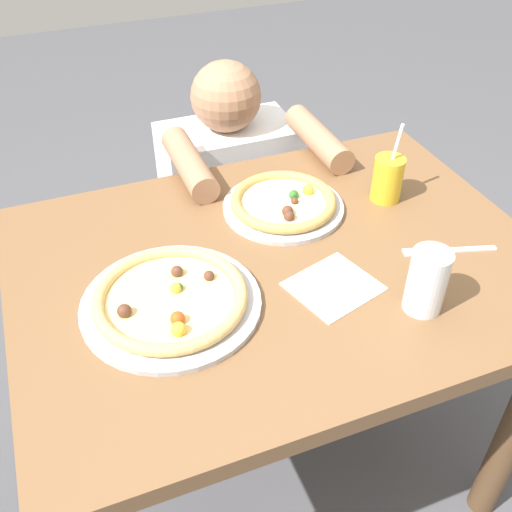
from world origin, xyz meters
TOP-DOWN VIEW (x-y plane):
  - ground_plane at (0.00, 0.00)m, footprint 8.00×8.00m
  - dining_table at (0.00, 0.00)m, footprint 1.10×0.82m
  - pizza_near at (-0.25, -0.05)m, footprint 0.34×0.34m
  - pizza_far at (0.08, 0.17)m, footprint 0.28×0.28m
  - drink_cup_colored at (0.32, 0.12)m, footprint 0.07×0.07m
  - water_cup_clear at (0.19, -0.23)m, footprint 0.07×0.07m
  - paper_napkin at (0.06, -0.12)m, footprint 0.19×0.18m
  - fork at (0.34, -0.10)m, footprint 0.20×0.08m
  - diner_seated at (0.10, 0.61)m, footprint 0.43×0.53m

SIDE VIEW (x-z plane):
  - ground_plane at x=0.00m, z-range 0.00..0.00m
  - diner_seated at x=0.10m, z-range -0.05..0.89m
  - dining_table at x=0.00m, z-range 0.25..1.00m
  - paper_napkin at x=0.06m, z-range 0.75..0.75m
  - fork at x=0.34m, z-range 0.75..0.75m
  - pizza_near at x=-0.25m, z-range 0.75..0.79m
  - pizza_far at x=0.08m, z-range 0.75..0.79m
  - drink_cup_colored at x=0.32m, z-range 0.71..0.90m
  - water_cup_clear at x=0.19m, z-range 0.75..0.88m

